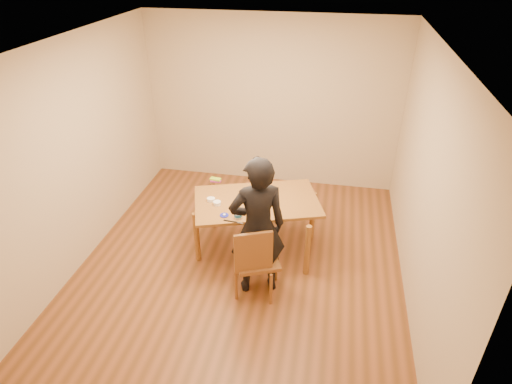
% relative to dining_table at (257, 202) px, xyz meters
% --- Properties ---
extents(room_shell, '(4.00, 4.50, 2.70)m').
position_rel_dining_table_xyz_m(room_shell, '(-0.13, 0.02, 0.62)').
color(room_shell, brown).
rests_on(room_shell, ground).
extents(dining_table, '(1.76, 1.36, 0.04)m').
position_rel_dining_table_xyz_m(dining_table, '(0.00, 0.00, 0.00)').
color(dining_table, brown).
rests_on(dining_table, floor).
extents(dining_chair, '(0.61, 0.61, 0.04)m').
position_rel_dining_table_xyz_m(dining_chair, '(0.15, -0.78, -0.28)').
color(dining_chair, brown).
rests_on(dining_chair, floor).
extents(cake_plate, '(0.28, 0.28, 0.02)m').
position_rel_dining_table_xyz_m(cake_plate, '(0.02, 0.10, 0.03)').
color(cake_plate, '#AD0B36').
rests_on(cake_plate, dining_table).
extents(cake, '(0.21, 0.21, 0.07)m').
position_rel_dining_table_xyz_m(cake, '(0.02, 0.10, 0.07)').
color(cake, white).
rests_on(cake, cake_plate).
extents(frosting_dome, '(0.21, 0.21, 0.03)m').
position_rel_dining_table_xyz_m(frosting_dome, '(0.02, 0.10, 0.12)').
color(frosting_dome, white).
rests_on(frosting_dome, cake).
extents(frosting_tub, '(0.09, 0.09, 0.08)m').
position_rel_dining_table_xyz_m(frosting_tub, '(-0.14, -0.42, 0.06)').
color(frosting_tub, white).
rests_on(frosting_tub, dining_table).
extents(frosting_lid, '(0.10, 0.10, 0.01)m').
position_rel_dining_table_xyz_m(frosting_lid, '(-0.31, -0.41, 0.02)').
color(frosting_lid, '#191DA3').
rests_on(frosting_lid, dining_table).
extents(frosting_dollop, '(0.04, 0.04, 0.02)m').
position_rel_dining_table_xyz_m(frosting_dollop, '(-0.31, -0.41, 0.04)').
color(frosting_dollop, white).
rests_on(frosting_dollop, frosting_lid).
extents(ramekin_green, '(0.09, 0.09, 0.04)m').
position_rel_dining_table_xyz_m(ramekin_green, '(-0.46, -0.19, 0.04)').
color(ramekin_green, white).
rests_on(ramekin_green, dining_table).
extents(ramekin_yellow, '(0.08, 0.08, 0.04)m').
position_rel_dining_table_xyz_m(ramekin_yellow, '(-0.55, -0.12, 0.04)').
color(ramekin_yellow, white).
rests_on(ramekin_yellow, dining_table).
extents(ramekin_multi, '(0.09, 0.09, 0.04)m').
position_rel_dining_table_xyz_m(ramekin_multi, '(-0.57, -0.13, 0.04)').
color(ramekin_multi, white).
rests_on(ramekin_multi, dining_table).
extents(candy_box_pink, '(0.14, 0.07, 0.02)m').
position_rel_dining_table_xyz_m(candy_box_pink, '(-0.64, 0.37, 0.03)').
color(candy_box_pink, '#D73271').
rests_on(candy_box_pink, dining_table).
extents(candy_box_green, '(0.15, 0.09, 0.02)m').
position_rel_dining_table_xyz_m(candy_box_green, '(-0.64, 0.38, 0.05)').
color(candy_box_green, green).
rests_on(candy_box_green, candy_box_pink).
extents(spatula, '(0.17, 0.03, 0.01)m').
position_rel_dining_table_xyz_m(spatula, '(-0.21, -0.52, 0.02)').
color(spatula, black).
rests_on(spatula, dining_table).
extents(person, '(0.73, 0.61, 1.72)m').
position_rel_dining_table_xyz_m(person, '(0.15, -0.73, 0.13)').
color(person, black).
rests_on(person, floor).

